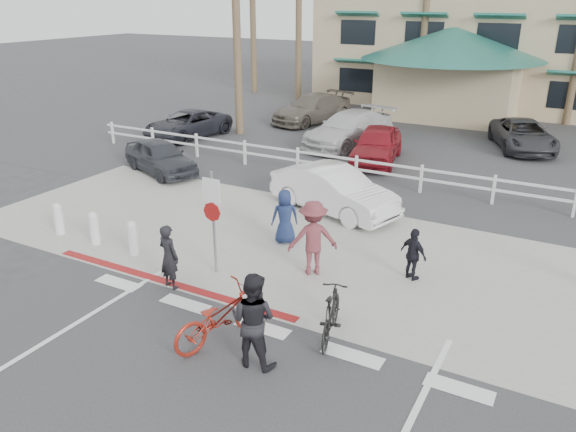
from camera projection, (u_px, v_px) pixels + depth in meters
The scene contains 27 objects.
ground at pixel (247, 343), 11.07m from camera, with size 140.00×140.00×0.00m, color #333335.
bike_path at pixel (183, 403), 9.43m from camera, with size 12.00×16.00×0.01m, color #333335.
sidewalk_plaza at pixel (339, 256), 14.73m from camera, with size 22.00×7.00×0.01m, color gray.
cross_street at pixel (390, 209), 18.00m from camera, with size 40.00×5.00×0.01m, color #333335.
parking_lot at pixel (458, 144), 25.75m from camera, with size 50.00×16.00×0.01m, color #333335.
curb_red at pixel (168, 282), 13.38m from camera, with size 7.00×0.25×0.02m, color maroon.
rail_fence at pixel (424, 179), 19.22m from camera, with size 29.40×0.16×1.00m, color silver, non-canonical shape.
building at pixel (554, 8), 33.38m from camera, with size 28.00×16.00×11.30m, color tan, non-canonical shape.
sign_post at pixel (214, 218), 13.35m from camera, with size 0.50×0.10×2.90m, color gray, non-canonical shape.
bollard_0 at pixel (133, 238), 14.67m from camera, with size 0.26×0.26×0.95m, color silver, non-canonical shape.
bollard_1 at pixel (94, 228), 15.29m from camera, with size 0.26×0.26×0.95m, color silver, non-canonical shape.
bollard_2 at pixel (59, 219), 15.92m from camera, with size 0.26×0.26×0.95m, color silver, non-canonical shape.
palm_10 at pixel (236, 4), 25.56m from camera, with size 4.00×4.00×12.00m, color #1E4E1E, non-canonical shape.
bike_red at pixel (220, 316), 10.93m from camera, with size 0.75×2.14×1.12m, color maroon.
rider_red at pixel (169, 257), 12.90m from camera, with size 0.57×0.38×1.57m, color black.
bike_black at pixel (331, 314), 11.07m from camera, with size 0.50×1.76×1.06m, color black.
rider_black at pixel (253, 320), 10.14m from camera, with size 0.90×0.70×1.86m, color black.
pedestrian_a at pixel (313, 238), 13.51m from camera, with size 1.21×0.70×1.88m, color brown.
pedestrian_child at pixel (413, 255), 13.31m from camera, with size 0.77×0.32×1.31m, color black.
pedestrian_b at pixel (285, 217), 15.30m from camera, with size 0.74×0.48×1.52m, color #19264E.
car_white_sedan at pixel (334, 190), 17.50m from camera, with size 1.51×4.33×1.43m, color white.
car_red_compact at pixel (160, 157), 21.42m from camera, with size 1.51×3.76×1.28m, color #2F3239.
lot_car_0 at pixel (187, 124), 26.75m from camera, with size 2.09×4.54×1.26m, color #21222A.
lot_car_1 at pixel (349, 129), 25.25m from camera, with size 2.12×5.22×1.51m, color silver.
lot_car_2 at pixel (377, 144), 22.80m from camera, with size 1.72×4.27×1.45m, color maroon.
lot_car_4 at pixel (312, 109), 29.93m from camera, with size 2.05×5.03×1.46m, color #635A4F.
lot_car_5 at pixel (523, 135), 24.69m from camera, with size 2.13×4.62×1.28m, color #303135.
Camera 1 is at (5.21, -7.82, 6.41)m, focal length 35.00 mm.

